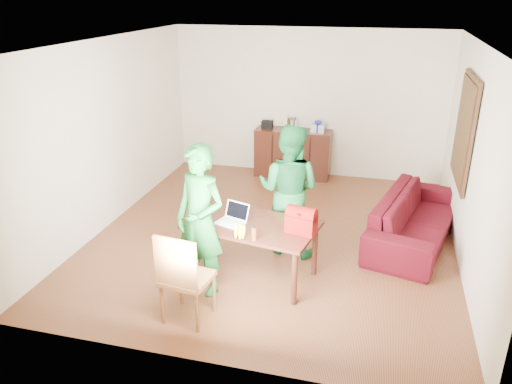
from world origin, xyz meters
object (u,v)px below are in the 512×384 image
(person_far, at_px, (289,190))
(person_near, at_px, (201,221))
(laptop, at_px, (230,220))
(bottle, at_px, (254,233))
(table, at_px, (252,230))
(red_bag, at_px, (301,222))
(sofa, at_px, (415,218))
(chair, at_px, (187,294))

(person_far, bearing_deg, person_near, 65.21)
(laptop, bearing_deg, bottle, -22.50)
(table, xyz_separation_m, person_near, (-0.49, -0.42, 0.26))
(person_near, relative_size, red_bag, 5.29)
(laptop, xyz_separation_m, sofa, (2.22, 1.57, -0.43))
(chair, distance_m, laptop, 1.07)
(chair, relative_size, red_bag, 3.13)
(person_near, distance_m, sofa, 3.18)
(person_far, bearing_deg, table, 77.49)
(bottle, relative_size, red_bag, 0.51)
(chair, height_order, laptop, chair)
(chair, bearing_deg, table, 73.76)
(bottle, distance_m, red_bag, 0.57)
(person_far, height_order, sofa, person_far)
(person_near, xyz_separation_m, person_far, (0.78, 1.20, -0.01))
(bottle, bearing_deg, sofa, 45.91)
(laptop, bearing_deg, person_far, 75.95)
(chair, xyz_separation_m, laptop, (0.20, 0.94, 0.46))
(chair, relative_size, person_far, 0.60)
(laptop, xyz_separation_m, red_bag, (0.86, -0.01, 0.08))
(table, relative_size, red_bag, 4.94)
(sofa, bearing_deg, red_bag, 153.56)
(person_far, relative_size, bottle, 10.19)
(red_bag, xyz_separation_m, sofa, (1.37, 1.58, -0.51))
(table, distance_m, bottle, 0.46)
(person_near, bearing_deg, red_bag, 37.41)
(table, height_order, bottle, bottle)
(person_far, distance_m, bottle, 1.19)
(person_far, height_order, laptop, person_far)
(table, height_order, chair, chair)
(table, bearing_deg, laptop, -154.03)
(laptop, bearing_deg, chair, -83.09)
(table, xyz_separation_m, person_far, (0.29, 0.77, 0.25))
(chair, xyz_separation_m, person_far, (0.74, 1.78, 0.57))
(bottle, bearing_deg, chair, -133.43)
(person_far, height_order, bottle, person_far)
(person_far, xyz_separation_m, bottle, (-0.16, -1.17, -0.07))
(red_bag, bearing_deg, person_near, -150.66)
(table, height_order, person_far, person_far)
(table, distance_m, sofa, 2.50)
(person_near, height_order, red_bag, person_near)
(laptop, relative_size, red_bag, 1.11)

